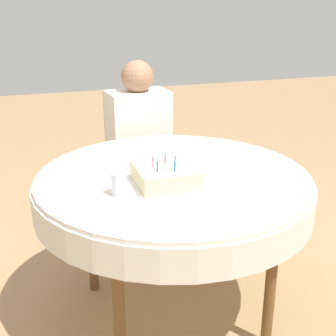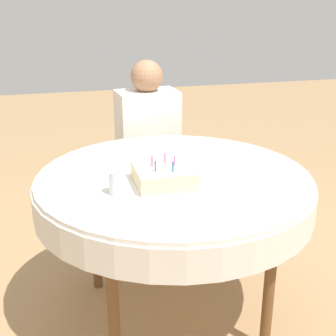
% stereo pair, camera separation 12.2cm
% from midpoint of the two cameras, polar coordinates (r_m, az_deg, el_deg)
% --- Properties ---
extents(ground_plane, '(12.00, 12.00, 0.00)m').
position_cam_midpoint_polar(ground_plane, '(2.53, 2.07, -17.39)').
color(ground_plane, '#A37F56').
extents(dining_table, '(1.28, 1.28, 0.77)m').
position_cam_midpoint_polar(dining_table, '(2.18, 2.30, -3.00)').
color(dining_table, silver).
rests_on(dining_table, ground_plane).
extents(chair, '(0.41, 0.41, 0.96)m').
position_cam_midpoint_polar(chair, '(3.13, -1.71, 1.17)').
color(chair, '#4C331E').
rests_on(chair, ground_plane).
extents(person, '(0.40, 0.36, 1.18)m').
position_cam_midpoint_polar(person, '(2.99, -1.21, 4.16)').
color(person, '#9E7051').
rests_on(person, ground_plane).
extents(napkin, '(0.30, 0.30, 0.00)m').
position_cam_midpoint_polar(napkin, '(2.04, 1.24, -1.95)').
color(napkin, white).
rests_on(napkin, dining_table).
extents(birthday_cake, '(0.25, 0.25, 0.12)m').
position_cam_midpoint_polar(birthday_cake, '(2.02, 1.25, -0.91)').
color(birthday_cake, beige).
rests_on(birthday_cake, dining_table).
extents(drinking_glass, '(0.06, 0.06, 0.10)m').
position_cam_midpoint_polar(drinking_glass, '(1.93, -4.51, -1.82)').
color(drinking_glass, silver).
rests_on(drinking_glass, dining_table).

